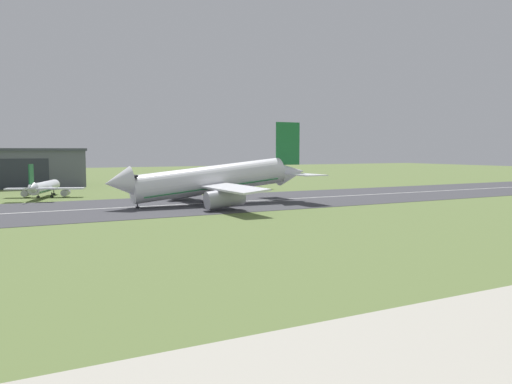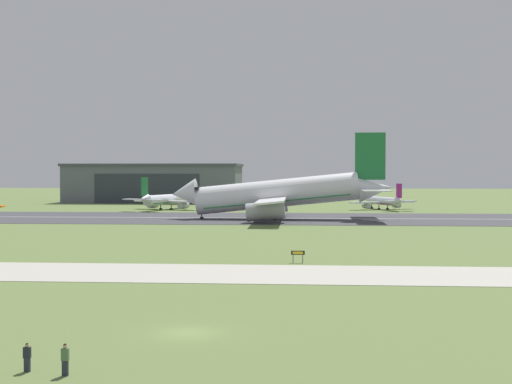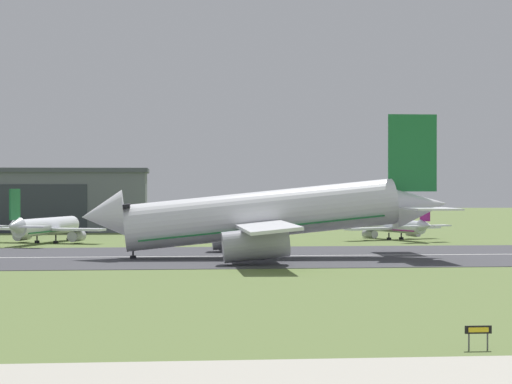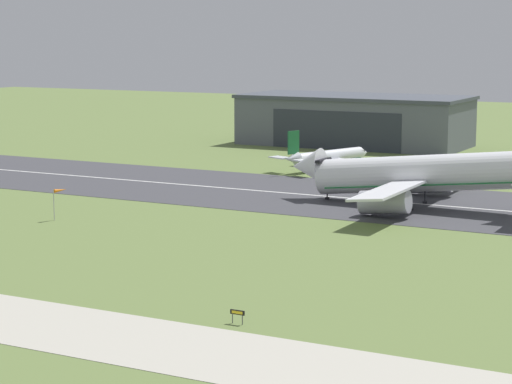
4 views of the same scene
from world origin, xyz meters
TOP-DOWN VIEW (x-y plane):
  - ground_plane at (0.00, 58.32)m, footprint 652.78×652.78m
  - runway_strip at (0.00, 116.64)m, footprint 412.78×40.94m
  - runway_centreline at (0.00, 116.64)m, footprint 371.50×0.70m
  - taxiway_road at (0.00, 28.17)m, footprint 309.58×14.17m
  - hangar_building at (-45.24, 198.32)m, footprint 60.26×26.65m
  - airplane_landing at (1.72, 113.73)m, footprint 50.77×49.53m
  - airplane_parked_west at (-31.80, 150.20)m, footprint 20.17×26.27m
  - airplane_parked_centre at (29.78, 154.93)m, footprint 19.29×20.50m
  - windsock_pole at (-46.40, 75.78)m, footprint 1.11×2.67m
  - runway_sign at (7.11, 37.66)m, footprint 1.66×0.13m
  - spectator_left at (-7.39, -10.12)m, footprint 0.40×0.24m
  - spectator_right at (-5.00, -10.74)m, footprint 0.40×0.24m

SIDE VIEW (x-z plane):
  - ground_plane at x=0.00m, z-range 0.00..0.00m
  - taxiway_road at x=0.00m, z-range 0.00..0.05m
  - runway_strip at x=0.00m, z-range 0.00..0.06m
  - runway_centreline at x=0.00m, z-range 0.06..0.07m
  - spectator_left at x=-7.39m, z-range 0.03..1.66m
  - spectator_right at x=-5.00m, z-range 0.05..1.84m
  - runway_sign at x=7.11m, z-range 0.38..1.86m
  - airplane_parked_centre at x=29.78m, z-range -1.40..6.17m
  - airplane_parked_west at x=-31.80m, z-range -1.87..7.43m
  - windsock_pole at x=-46.40m, z-range 2.00..7.06m
  - airplane_landing at x=1.72m, z-range -4.18..15.54m
  - hangar_building at x=-45.24m, z-range 0.02..13.42m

